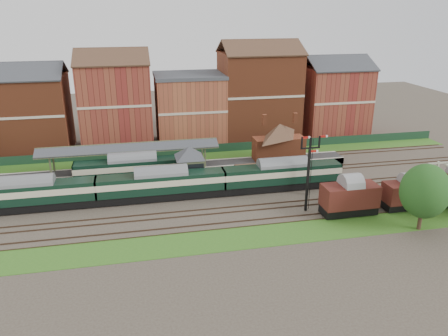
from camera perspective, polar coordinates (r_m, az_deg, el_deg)
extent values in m
plane|color=#473D33|center=(58.66, -1.09, -3.52)|extent=(160.00, 160.00, 0.00)
cube|color=#2D6619|center=(73.38, -3.43, 1.45)|extent=(90.00, 4.50, 0.06)
cube|color=#2D6619|center=(48.15, 1.60, -9.14)|extent=(90.00, 5.00, 0.06)
cube|color=#193823|center=(75.03, -3.66, 2.46)|extent=(90.00, 0.12, 1.50)
cube|color=#2D2D2D|center=(66.85, -6.88, -0.15)|extent=(55.00, 3.40, 1.00)
cube|color=#5F6E4E|center=(60.74, -4.46, -1.50)|extent=(3.40, 3.20, 2.40)
cube|color=#4A5334|center=(59.96, -4.51, 0.46)|extent=(3.60, 3.40, 2.00)
pyramid|color=#383A3F|center=(59.38, -4.56, 2.09)|extent=(5.40, 5.40, 1.60)
cube|color=maroon|center=(62.19, 2.87, -1.03)|extent=(3.00, 2.40, 2.20)
cube|color=#4C3323|center=(61.09, 3.05, 0.02)|extent=(3.20, 1.34, 0.79)
cube|color=#4C3323|center=(62.27, 2.74, 0.43)|extent=(3.20, 1.34, 0.79)
cube|color=brown|center=(69.45, 7.15, 2.59)|extent=(8.00, 3.00, 3.50)
pyramid|color=#4C3323|center=(68.64, 7.26, 4.86)|extent=(8.10, 8.10, 2.20)
cube|color=brown|center=(67.76, 5.26, 5.17)|extent=(0.60, 0.60, 1.60)
cube|color=brown|center=(69.35, 9.24, 5.34)|extent=(0.60, 0.60, 1.60)
cube|color=#4A5334|center=(65.84, -21.74, 0.21)|extent=(0.22, 0.22, 3.40)
cube|color=#4A5334|center=(67.89, -2.85, 2.26)|extent=(0.22, 0.22, 3.40)
cube|color=#383A3F|center=(64.46, -12.27, 2.60)|extent=(26.00, 1.99, 0.90)
cube|color=#383A3F|center=(66.28, -12.28, 3.08)|extent=(26.00, 1.99, 0.90)
cube|color=#4A5334|center=(65.26, -12.30, 3.16)|extent=(26.00, 0.20, 0.20)
cube|color=black|center=(58.23, 11.03, 0.15)|extent=(0.25, 0.25, 8.00)
cube|color=black|center=(57.41, 11.20, 2.58)|extent=(2.60, 0.18, 0.18)
cube|color=#B2140F|center=(56.74, 10.69, 3.94)|extent=(1.10, 0.08, 0.25)
cube|color=#B2140F|center=(57.68, 12.91, 4.05)|extent=(1.10, 0.08, 0.25)
cube|color=black|center=(53.62, 10.86, -1.63)|extent=(0.25, 0.25, 8.00)
cube|color=#B2140F|center=(52.59, 11.68, 2.17)|extent=(1.10, 0.08, 0.25)
cube|color=beige|center=(57.06, 25.70, -2.54)|extent=(0.22, 0.22, 7.00)
cube|color=beige|center=(55.98, 26.21, 0.58)|extent=(2.60, 0.15, 0.15)
cube|color=brown|center=(81.67, -24.47, 6.33)|extent=(14.00, 10.00, 13.00)
cube|color=maroon|center=(79.49, -13.93, 7.96)|extent=(12.00, 10.00, 15.00)
cube|color=#9C5132|center=(80.35, -4.48, 7.52)|extent=(12.00, 10.00, 12.00)
cube|color=brown|center=(82.55, 4.58, 9.28)|extent=(14.00, 10.00, 16.00)
cube|color=maroon|center=(88.17, 14.06, 8.46)|extent=(12.00, 10.00, 13.00)
cube|color=black|center=(59.16, -24.13, -4.51)|extent=(16.37, 2.29, 1.00)
cube|color=black|center=(58.52, -24.36, -3.01)|extent=(16.37, 2.55, 2.36)
cube|color=beige|center=(58.42, -24.40, -2.75)|extent=(16.39, 2.59, 0.82)
cube|color=slate|center=(58.05, -24.55, -1.81)|extent=(16.37, 2.55, 0.55)
cube|color=black|center=(57.63, -8.08, -3.47)|extent=(16.37, 2.29, 1.00)
cube|color=black|center=(56.98, -8.16, -1.92)|extent=(16.37, 2.55, 2.36)
cube|color=beige|center=(56.87, -8.17, -1.66)|extent=(16.39, 2.59, 0.82)
cube|color=slate|center=(56.50, -8.22, -0.68)|extent=(16.37, 2.55, 0.55)
cube|color=black|center=(60.65, 7.53, -2.20)|extent=(16.37, 2.29, 1.00)
cube|color=black|center=(60.04, 7.61, -0.72)|extent=(16.37, 2.55, 2.36)
cube|color=beige|center=(59.94, 7.62, -0.46)|extent=(16.39, 2.59, 0.82)
cube|color=slate|center=(59.58, 7.66, 0.47)|extent=(16.37, 2.55, 0.55)
cube|color=black|center=(63.58, -11.68, -1.38)|extent=(16.18, 2.27, 0.99)
cube|color=black|center=(63.00, -11.78, 0.02)|extent=(16.18, 2.52, 2.34)
cube|color=beige|center=(62.90, -11.80, 0.26)|extent=(16.20, 2.56, 0.81)
cube|color=slate|center=(62.57, -11.87, 1.14)|extent=(16.18, 2.52, 0.54)
cube|color=black|center=(55.19, 15.91, -5.20)|extent=(6.66, 2.45, 1.00)
cube|color=#4E1916|center=(54.45, 16.09, -3.46)|extent=(6.66, 2.88, 2.66)
cube|color=gray|center=(53.90, 16.24, -2.04)|extent=(6.66, 2.88, 0.49)
cube|color=black|center=(59.11, 22.70, -4.36)|extent=(6.04, 2.22, 0.91)
cube|color=#4E1916|center=(58.48, 22.92, -2.88)|extent=(6.04, 2.62, 2.41)
cube|color=gray|center=(58.01, 23.10, -1.67)|extent=(6.04, 2.62, 0.44)
cylinder|color=#382619|center=(53.83, 24.31, -5.61)|extent=(0.44, 0.44, 3.63)
ellipsoid|color=#164E1C|center=(52.71, 24.77, -2.76)|extent=(5.34, 5.34, 6.14)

